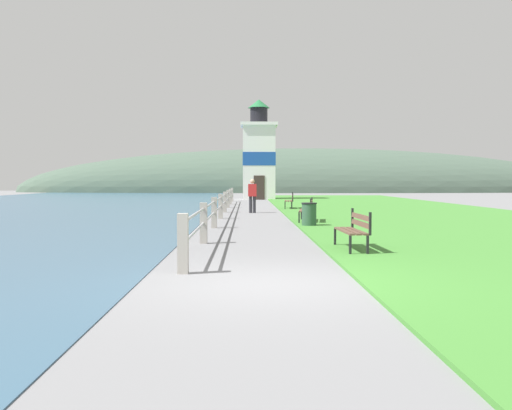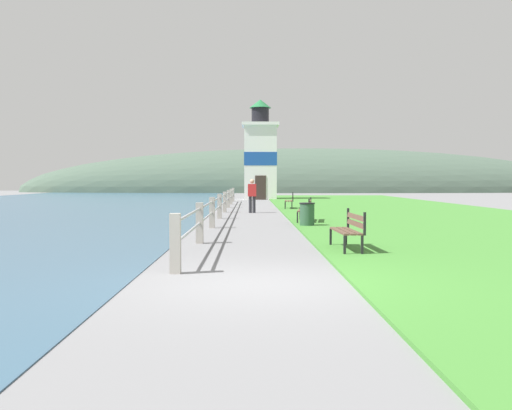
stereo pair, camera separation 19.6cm
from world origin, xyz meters
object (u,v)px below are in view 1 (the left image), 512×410
at_px(park_bench_near, 354,228).
at_px(trash_bin, 309,215).
at_px(person_strolling, 252,195).
at_px(park_bench_midway, 308,208).
at_px(lighthouse, 259,156).
at_px(park_bench_far, 290,200).

height_order(park_bench_near, trash_bin, park_bench_near).
bearing_deg(person_strolling, park_bench_midway, -158.48).
bearing_deg(park_bench_near, person_strolling, -83.74).
bearing_deg(trash_bin, lighthouse, 92.21).
height_order(park_bench_near, lighthouse, lighthouse).
xyz_separation_m(park_bench_midway, lighthouse, (-1.28, 26.79, 3.09)).
bearing_deg(park_bench_far, trash_bin, 92.74).
bearing_deg(lighthouse, park_bench_near, -87.75).
bearing_deg(park_bench_midway, trash_bin, 93.28).
distance_m(park_bench_near, person_strolling, 15.47).
distance_m(park_bench_near, trash_bin, 6.76).
bearing_deg(lighthouse, person_strolling, -92.12).
distance_m(park_bench_near, lighthouse, 35.74).
xyz_separation_m(park_bench_far, trash_bin, (-0.25, -11.97, -0.11)).
xyz_separation_m(lighthouse, person_strolling, (-0.75, -20.26, -2.73)).
height_order(park_bench_near, park_bench_midway, same).
xyz_separation_m(park_bench_near, person_strolling, (-2.15, 15.32, 0.37)).
relative_size(park_bench_near, person_strolling, 1.07).
bearing_deg(park_bench_midway, park_bench_far, -82.62).
height_order(lighthouse, trash_bin, lighthouse).
distance_m(park_bench_far, person_strolling, 4.03).
relative_size(park_bench_near, park_bench_far, 0.99).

